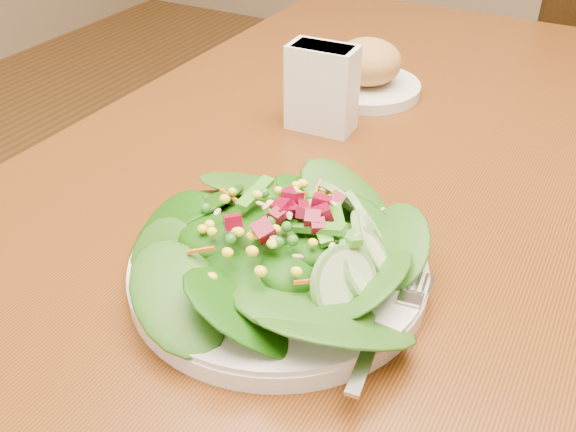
{
  "coord_description": "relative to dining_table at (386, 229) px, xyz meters",
  "views": [
    {
      "loc": [
        0.23,
        -0.7,
        1.17
      ],
      "look_at": [
        -0.02,
        -0.25,
        0.81
      ],
      "focal_mm": 40.0,
      "sensor_mm": 36.0,
      "label": 1
    }
  ],
  "objects": [
    {
      "name": "dining_table",
      "position": [
        0.0,
        0.0,
        0.0
      ],
      "size": [
        0.9,
        1.4,
        0.75
      ],
      "color": "brown",
      "rests_on": "ground_plane"
    },
    {
      "name": "salad_plate",
      "position": [
        -0.01,
        -0.27,
        0.13
      ],
      "size": [
        0.3,
        0.3,
        0.09
      ],
      "rotation": [
        0.0,
        0.0,
        0.05
      ],
      "color": "silver",
      "rests_on": "dining_table"
    },
    {
      "name": "napkin_holder",
      "position": [
        -0.13,
        0.05,
        0.17
      ],
      "size": [
        0.1,
        0.06,
        0.12
      ],
      "rotation": [
        0.0,
        0.0,
        0.05
      ],
      "color": "white",
      "rests_on": "dining_table"
    },
    {
      "name": "bread_plate",
      "position": [
        -0.12,
        0.2,
        0.14
      ],
      "size": [
        0.17,
        0.17,
        0.09
      ],
      "color": "silver",
      "rests_on": "dining_table"
    }
  ]
}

